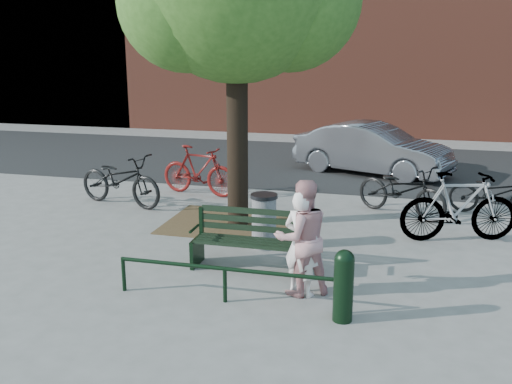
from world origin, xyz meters
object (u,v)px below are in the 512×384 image
(bicycle_c, at_px, (402,190))
(person_right, at_px, (302,238))
(park_bench, at_px, (249,239))
(litter_bin, at_px, (264,221))
(bollard, at_px, (344,283))
(parked_car, at_px, (372,149))
(person_left, at_px, (302,243))

(bicycle_c, bearing_deg, person_right, -165.87)
(park_bench, relative_size, litter_bin, 1.84)
(bollard, distance_m, parked_car, 8.79)
(litter_bin, height_order, bicycle_c, bicycle_c)
(parked_car, bearing_deg, person_left, -162.74)
(bollard, relative_size, parked_car, 0.23)
(person_left, distance_m, bollard, 0.96)
(person_left, distance_m, litter_bin, 2.00)
(bicycle_c, bearing_deg, litter_bin, 169.86)
(person_right, xyz_separation_m, parked_car, (0.50, 8.10, -0.13))
(bollard, height_order, parked_car, parked_car)
(person_left, distance_m, bicycle_c, 4.51)
(bollard, bearing_deg, person_right, 133.40)
(person_right, height_order, bicycle_c, person_right)
(park_bench, bearing_deg, parked_car, 78.84)
(bicycle_c, relative_size, parked_car, 0.49)
(park_bench, xyz_separation_m, bollard, (1.60, -1.42, 0.03))
(person_left, xyz_separation_m, person_right, (0.00, 0.03, 0.07))
(person_left, bearing_deg, parked_car, -70.42)
(person_right, bearing_deg, bollard, 103.22)
(litter_bin, bearing_deg, parked_car, 77.17)
(person_right, bearing_deg, litter_bin, -91.01)
(person_left, relative_size, bicycle_c, 0.74)
(bollard, distance_m, litter_bin, 2.88)
(bollard, bearing_deg, parked_car, 90.95)
(litter_bin, xyz_separation_m, bicycle_c, (2.27, 2.58, 0.05))
(park_bench, distance_m, bollard, 2.14)
(bollard, xyz_separation_m, litter_bin, (-1.60, 2.39, -0.03))
(bollard, relative_size, bicycle_c, 0.47)
(park_bench, height_order, parked_car, parked_car)
(bicycle_c, bearing_deg, person_left, -165.77)
(person_right, relative_size, litter_bin, 1.73)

